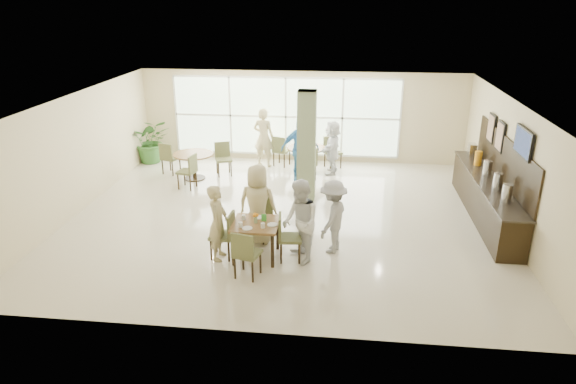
# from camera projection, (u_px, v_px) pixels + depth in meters

# --- Properties ---
(ground) EXTENTS (10.00, 10.00, 0.00)m
(ground) POSITION_uv_depth(u_px,v_px,m) (285.00, 217.00, 12.22)
(ground) COLOR beige
(ground) RESTS_ON ground
(room_shell) EXTENTS (10.00, 10.00, 10.00)m
(room_shell) POSITION_uv_depth(u_px,v_px,m) (285.00, 148.00, 11.61)
(room_shell) COLOR white
(room_shell) RESTS_ON ground
(window_bank) EXTENTS (7.00, 0.04, 7.00)m
(window_bank) POSITION_uv_depth(u_px,v_px,m) (286.00, 117.00, 15.90)
(window_bank) COLOR silver
(window_bank) RESTS_ON ground
(column) EXTENTS (0.45, 0.45, 2.80)m
(column) POSITION_uv_depth(u_px,v_px,m) (307.00, 147.00, 12.79)
(column) COLOR #6C7853
(column) RESTS_ON ground
(main_table) EXTENTS (0.91, 0.91, 0.75)m
(main_table) POSITION_uv_depth(u_px,v_px,m) (256.00, 227.00, 10.12)
(main_table) COLOR brown
(main_table) RESTS_ON ground
(round_table_left) EXTENTS (1.14, 1.14, 0.75)m
(round_table_left) POSITION_uv_depth(u_px,v_px,m) (194.00, 159.00, 14.54)
(round_table_left) COLOR brown
(round_table_left) RESTS_ON ground
(round_table_right) EXTENTS (1.15, 1.15, 0.75)m
(round_table_right) POSITION_uv_depth(u_px,v_px,m) (306.00, 153.00, 15.14)
(round_table_right) COLOR brown
(round_table_right) RESTS_ON ground
(chairs_main_table) EXTENTS (1.85, 2.10, 0.95)m
(chairs_main_table) POSITION_uv_depth(u_px,v_px,m) (255.00, 236.00, 10.17)
(chairs_main_table) COLOR #525A32
(chairs_main_table) RESTS_ON ground
(chairs_table_left) EXTENTS (2.16, 1.73, 0.95)m
(chairs_table_left) POSITION_uv_depth(u_px,v_px,m) (194.00, 163.00, 14.58)
(chairs_table_left) COLOR #525A32
(chairs_table_left) RESTS_ON ground
(chairs_table_right) EXTENTS (2.17, 1.96, 0.95)m
(chairs_table_right) POSITION_uv_depth(u_px,v_px,m) (307.00, 156.00, 15.19)
(chairs_table_right) COLOR #525A32
(chairs_table_right) RESTS_ON ground
(tabletop_clutter) EXTENTS (0.74, 0.74, 0.21)m
(tabletop_clutter) POSITION_uv_depth(u_px,v_px,m) (255.00, 221.00, 10.03)
(tabletop_clutter) COLOR white
(tabletop_clutter) RESTS_ON main_table
(buffet_counter) EXTENTS (0.64, 4.70, 1.95)m
(buffet_counter) POSITION_uv_depth(u_px,v_px,m) (487.00, 195.00, 12.01)
(buffet_counter) COLOR black
(buffet_counter) RESTS_ON ground
(wall_tv) EXTENTS (0.06, 1.00, 0.58)m
(wall_tv) POSITION_uv_depth(u_px,v_px,m) (523.00, 142.00, 10.38)
(wall_tv) COLOR black
(wall_tv) RESTS_ON ground
(framed_art_a) EXTENTS (0.05, 0.55, 0.70)m
(framed_art_a) POSITION_uv_depth(u_px,v_px,m) (500.00, 136.00, 11.97)
(framed_art_a) COLOR black
(framed_art_a) RESTS_ON ground
(framed_art_b) EXTENTS (0.05, 0.55, 0.70)m
(framed_art_b) POSITION_uv_depth(u_px,v_px,m) (491.00, 128.00, 12.71)
(framed_art_b) COLOR black
(framed_art_b) RESTS_ON ground
(potted_plant) EXTENTS (1.54, 1.54, 1.39)m
(potted_plant) POSITION_uv_depth(u_px,v_px,m) (151.00, 141.00, 15.96)
(potted_plant) COLOR #336829
(potted_plant) RESTS_ON ground
(teen_left) EXTENTS (0.39, 0.58, 1.55)m
(teen_left) POSITION_uv_depth(u_px,v_px,m) (218.00, 223.00, 10.04)
(teen_left) COLOR #C4B582
(teen_left) RESTS_ON ground
(teen_far) EXTENTS (0.90, 0.58, 1.72)m
(teen_far) POSITION_uv_depth(u_px,v_px,m) (258.00, 204.00, 10.69)
(teen_far) COLOR #C4B582
(teen_far) RESTS_ON ground
(teen_right) EXTENTS (0.91, 1.00, 1.68)m
(teen_right) POSITION_uv_depth(u_px,v_px,m) (300.00, 222.00, 9.90)
(teen_right) COLOR white
(teen_right) RESTS_ON ground
(teen_standing) EXTENTS (0.86, 1.12, 1.53)m
(teen_standing) POSITION_uv_depth(u_px,v_px,m) (333.00, 217.00, 10.33)
(teen_standing) COLOR #9A9A9C
(teen_standing) RESTS_ON ground
(adult_a) EXTENTS (1.20, 0.88, 1.84)m
(adult_a) POSITION_uv_depth(u_px,v_px,m) (300.00, 149.00, 14.27)
(adult_a) COLOR #4490CD
(adult_a) RESTS_ON ground
(adult_b) EXTENTS (0.77, 1.51, 1.57)m
(adult_b) POSITION_uv_depth(u_px,v_px,m) (332.00, 147.00, 14.94)
(adult_b) COLOR white
(adult_b) RESTS_ON ground
(adult_standing) EXTENTS (0.74, 0.57, 1.80)m
(adult_standing) POSITION_uv_depth(u_px,v_px,m) (264.00, 137.00, 15.52)
(adult_standing) COLOR #C4B582
(adult_standing) RESTS_ON ground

